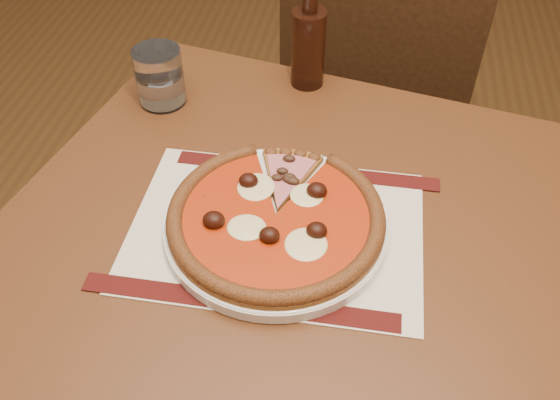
# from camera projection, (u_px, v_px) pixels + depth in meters

# --- Properties ---
(table) EXTENTS (0.94, 0.94, 0.75)m
(table) POSITION_uv_depth(u_px,v_px,m) (278.00, 267.00, 0.94)
(table) COLOR #5A2E15
(table) RESTS_ON ground
(chair_far) EXTENTS (0.49, 0.49, 0.94)m
(chair_far) POSITION_uv_depth(u_px,v_px,m) (378.00, 80.00, 1.51)
(chair_far) COLOR black
(chair_far) RESTS_ON ground
(placemat) EXTENTS (0.42, 0.30, 0.00)m
(placemat) POSITION_uv_depth(u_px,v_px,m) (276.00, 230.00, 0.86)
(placemat) COLOR beige
(placemat) RESTS_ON table
(plate) EXTENTS (0.32, 0.32, 0.02)m
(plate) POSITION_uv_depth(u_px,v_px,m) (276.00, 225.00, 0.85)
(plate) COLOR white
(plate) RESTS_ON placemat
(pizza) EXTENTS (0.31, 0.31, 0.04)m
(pizza) POSITION_uv_depth(u_px,v_px,m) (276.00, 216.00, 0.84)
(pizza) COLOR #9F6726
(pizza) RESTS_ON plate
(ham_slice) EXTENTS (0.10, 0.14, 0.02)m
(ham_slice) POSITION_uv_depth(u_px,v_px,m) (287.00, 179.00, 0.90)
(ham_slice) COLOR #9F6726
(ham_slice) RESTS_ON plate
(water_glass) EXTENTS (0.09, 0.09, 0.10)m
(water_glass) POSITION_uv_depth(u_px,v_px,m) (160.00, 77.00, 1.05)
(water_glass) COLOR white
(water_glass) RESTS_ON table
(bottle) EXTENTS (0.06, 0.06, 0.21)m
(bottle) POSITION_uv_depth(u_px,v_px,m) (308.00, 44.00, 1.07)
(bottle) COLOR #35170D
(bottle) RESTS_ON table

